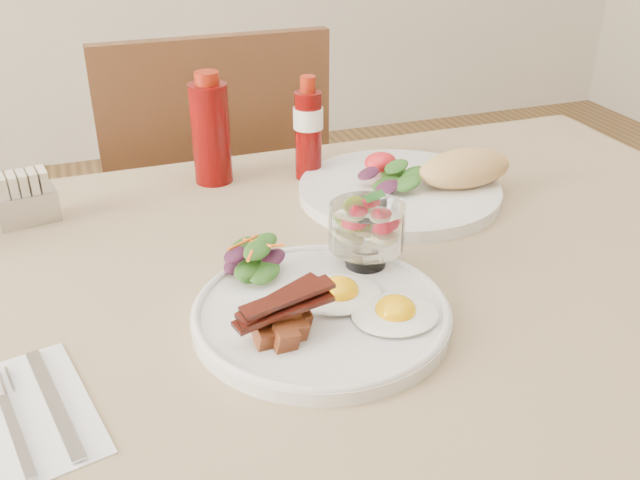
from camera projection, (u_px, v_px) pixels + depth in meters
table at (319, 346)px, 0.88m from camera, size 1.33×0.88×0.75m
chair_far at (214, 221)px, 1.50m from camera, size 0.42×0.42×0.93m
main_plate at (321, 315)px, 0.77m from camera, size 0.28×0.28×0.02m
fried_eggs at (367, 302)px, 0.76m from camera, size 0.16×0.16×0.03m
bacon_potato_pile at (283, 317)px, 0.71m from camera, size 0.11×0.07×0.05m
side_salad at (256, 259)px, 0.82m from camera, size 0.08×0.07×0.04m
fruit_cup at (367, 227)px, 0.83m from camera, size 0.09×0.09×0.09m
second_plate at (415, 184)px, 1.05m from camera, size 0.32×0.30×0.08m
ketchup_bottle at (211, 132)px, 1.08m from camera, size 0.07×0.07×0.17m
hot_sauce_bottle at (308, 130)px, 1.09m from camera, size 0.05×0.05×0.16m
sugar_caddy at (26, 200)px, 0.97m from camera, size 0.09×0.06×0.07m
napkin_cutlery at (33, 411)px, 0.64m from camera, size 0.14×0.20×0.01m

